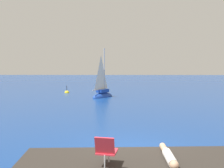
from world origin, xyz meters
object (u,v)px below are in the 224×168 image
beach_chair (106,149)px  marker_buoy (67,93)px  sailboat_near (103,94)px  person_sunbather (169,156)px

beach_chair → marker_buoy: (-5.59, 23.74, -1.13)m
sailboat_near → marker_buoy: sailboat_near is taller
person_sunbather → marker_buoy: (-7.23, 23.28, -0.80)m
person_sunbather → marker_buoy: 24.39m
sailboat_near → beach_chair: size_ratio=6.89×
sailboat_near → beach_chair: 19.74m
person_sunbather → marker_buoy: size_ratio=1.56×
marker_buoy → sailboat_near: bearing=-42.4°
person_sunbather → beach_chair: size_ratio=2.21×
sailboat_near → beach_chair: sailboat_near is taller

